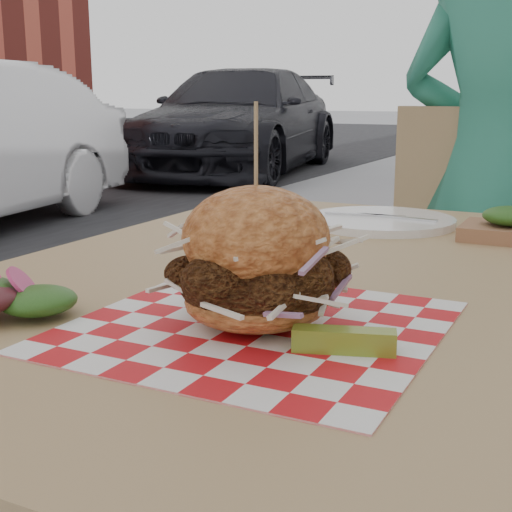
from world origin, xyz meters
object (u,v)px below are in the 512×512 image
object	(u,v)px
patio_table	(298,324)
sandwich	(256,266)
diner	(495,170)
car_dark	(239,120)
patio_chair	(462,257)

from	to	relation	value
patio_table	sandwich	size ratio (longest dim) A/B	5.33
diner	patio_table	size ratio (longest dim) A/B	1.30
diner	car_dark	distance (m)	7.31
car_dark	patio_chair	size ratio (longest dim) A/B	4.76
car_dark	sandwich	distance (m)	8.51
patio_table	diner	bearing A→B (deg)	85.72
patio_table	sandwich	xyz separation A→B (m)	(0.06, -0.25, 0.14)
sandwich	diner	bearing A→B (deg)	88.86
patio_chair	sandwich	bearing A→B (deg)	-71.51
sandwich	patio_table	bearing A→B (deg)	103.35
patio_chair	diner	bearing A→B (deg)	73.98
car_dark	diner	bearing A→B (deg)	-66.17
patio_chair	sandwich	size ratio (longest dim) A/B	4.22
patio_table	patio_chair	size ratio (longest dim) A/B	1.26
patio_table	patio_chair	xyz separation A→B (m)	(0.03, 1.07, -0.12)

